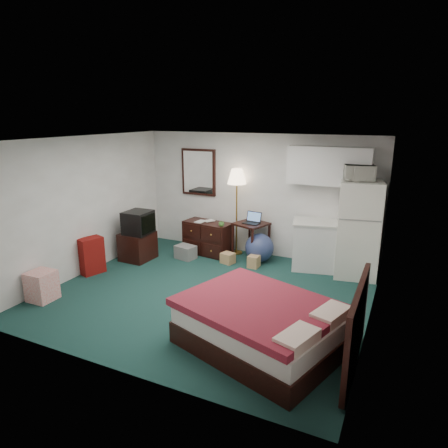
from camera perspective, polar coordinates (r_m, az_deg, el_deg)
The scene contains 25 objects.
floor at distance 6.68m, azimuth -2.40°, elevation -9.95°, with size 5.00×4.50×0.01m, color #102E2A.
ceiling at distance 6.05m, azimuth -2.67°, elevation 11.98°, with size 5.00×4.50×0.01m, color silver.
walls at distance 6.25m, azimuth -2.53°, elevation 0.46°, with size 5.01×4.51×2.50m.
mirror at distance 8.72m, azimuth -3.65°, elevation 7.40°, with size 0.80×0.06×1.00m, color white, non-canonical shape.
upper_cabinets at distance 7.59m, azimuth 14.80°, elevation 8.02°, with size 1.50×0.35×0.70m, color silver, non-canonical shape.
headboard at distance 4.87m, azimuth 18.40°, elevation -13.80°, with size 0.06×1.56×1.00m, color black, non-canonical shape.
dresser at distance 8.41m, azimuth -2.32°, elevation -1.99°, with size 1.02×0.46×0.69m, color black, non-canonical shape.
floor_lamp at distance 8.29m, azimuth 1.81°, elevation 1.71°, with size 0.39×0.39×1.80m, color gold, non-canonical shape.
desk at distance 8.18m, azimuth 3.87°, elevation -2.34°, with size 0.58×0.58×0.74m, color black, non-canonical shape.
exercise_ball at distance 8.02m, azimuth 5.08°, elevation -3.38°, with size 0.57×0.57×0.57m, color navy.
kitchen_counter at distance 7.78m, azimuth 12.92°, elevation -3.03°, with size 0.82×0.63×0.90m, color silver, non-canonical shape.
fridge at distance 7.53m, azimuth 18.58°, elevation -0.72°, with size 0.72×0.72×1.75m, color white, non-canonical shape.
bed at distance 5.20m, azimuth 5.35°, elevation -14.20°, with size 1.87×1.46×0.60m, color maroon, non-canonical shape.
tv_stand at distance 8.29m, azimuth -12.23°, elevation -3.08°, with size 0.56×0.61×0.56m, color black, non-canonical shape.
suitcase at distance 7.78m, azimuth -18.41°, elevation -4.30°, with size 0.26×0.42×0.68m, color #590810, non-canonical shape.
retail_box at distance 7.01m, azimuth -24.59°, elevation -8.03°, with size 0.38×0.38×0.48m, color white, non-canonical shape.
file_bin at distance 8.22m, azimuth -5.51°, elevation -4.01°, with size 0.39×0.29×0.27m, color gray, non-canonical shape.
cardboard_box_a at distance 7.94m, azimuth 0.54°, elevation -4.89°, with size 0.25×0.21×0.21m, color tan, non-canonical shape.
cardboard_box_b at distance 7.76m, azimuth 4.29°, elevation -5.35°, with size 0.20×0.23×0.23m, color tan, non-canonical shape.
laptop at distance 8.00m, azimuth 3.94°, elevation 0.82°, with size 0.32×0.26×0.22m, color black, non-canonical shape.
crt_tv at distance 8.10m, azimuth -12.16°, elevation 0.23°, with size 0.49×0.53×0.45m, color black, non-canonical shape.
microwave at distance 7.31m, azimuth 18.76°, elevation 7.18°, with size 0.50×0.27×0.34m, color white.
book_a at distance 8.34m, azimuth -3.86°, elevation 1.18°, with size 0.18×0.02×0.24m, color tan.
book_b at distance 8.40m, azimuth -2.49°, elevation 1.22°, with size 0.16×0.02×0.22m, color tan.
mug at distance 7.97m, azimuth -0.37°, elevation 0.05°, with size 0.11×0.09×0.11m, color #4A8536.
Camera 1 is at (2.82, -5.34, 2.86)m, focal length 32.00 mm.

